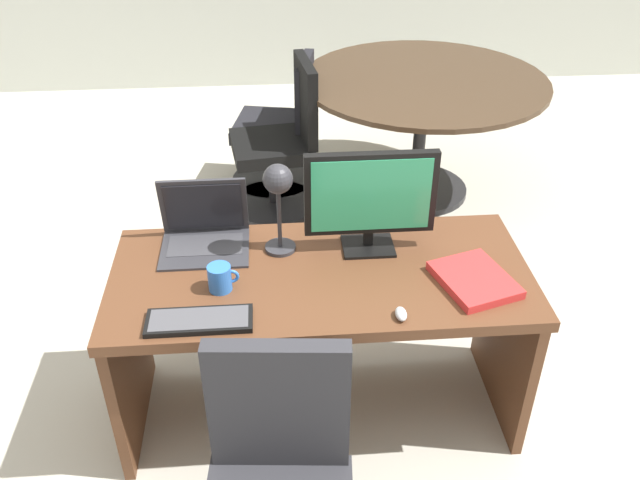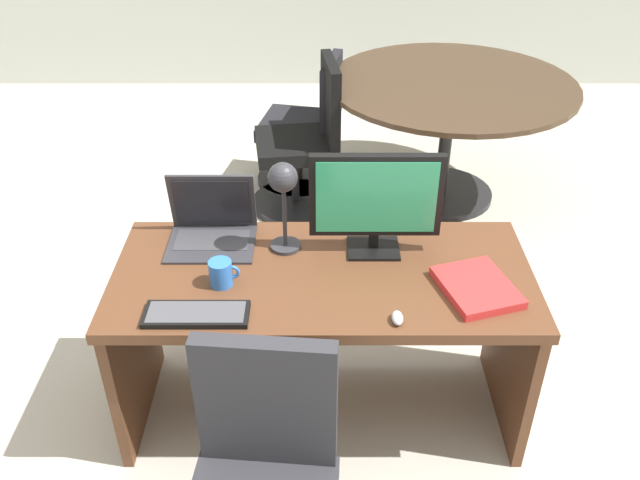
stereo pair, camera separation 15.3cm
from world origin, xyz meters
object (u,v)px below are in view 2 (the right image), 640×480
(desk_lamp, at_px, (280,189))
(meeting_table, at_px, (446,110))
(meeting_chair_near, at_px, (304,135))
(monitor, at_px, (373,199))
(keyboard, at_px, (194,315))
(coffee_mug, at_px, (219,273))
(meeting_chair_far, at_px, (302,151))
(laptop, at_px, (209,220))
(desk, at_px, (320,307))
(book, at_px, (474,287))
(mouse, at_px, (395,318))

(desk_lamp, height_order, meeting_table, desk_lamp)
(desk_lamp, relative_size, meeting_chair_near, 0.44)
(monitor, height_order, meeting_table, monitor)
(meeting_table, distance_m, meeting_chair_near, 0.93)
(keyboard, height_order, desk_lamp, desk_lamp)
(coffee_mug, relative_size, meeting_chair_far, 0.12)
(monitor, relative_size, desk_lamp, 1.30)
(keyboard, distance_m, coffee_mug, 0.20)
(monitor, distance_m, meeting_chair_near, 1.99)
(laptop, height_order, meeting_chair_far, laptop)
(desk, bearing_deg, book, -15.86)
(desk_lamp, height_order, meeting_chair_near, desk_lamp)
(keyboard, bearing_deg, desk, 34.72)
(desk, relative_size, monitor, 3.15)
(laptop, distance_m, meeting_chair_near, 1.86)
(desk_lamp, relative_size, book, 1.10)
(keyboard, bearing_deg, mouse, -2.11)
(coffee_mug, bearing_deg, mouse, -18.61)
(meeting_chair_near, relative_size, meeting_chair_far, 0.92)
(laptop, distance_m, meeting_table, 2.01)
(desk, bearing_deg, meeting_chair_near, 92.81)
(meeting_table, relative_size, meeting_chair_near, 1.73)
(monitor, relative_size, keyboard, 1.39)
(desk_lamp, height_order, book, desk_lamp)
(monitor, bearing_deg, mouse, -83.00)
(monitor, xyz_separation_m, meeting_chair_near, (-0.29, 1.87, -0.60))
(meeting_chair_near, bearing_deg, keyboard, -98.32)
(book, height_order, coffee_mug, coffee_mug)
(laptop, distance_m, meeting_chair_far, 1.57)
(book, xyz_separation_m, meeting_table, (0.23, 1.95, -0.15))
(desk, distance_m, laptop, 0.56)
(monitor, height_order, mouse, monitor)
(coffee_mug, height_order, meeting_chair_near, meeting_chair_near)
(meeting_table, bearing_deg, book, -96.68)
(book, bearing_deg, mouse, -150.89)
(meeting_chair_far, bearing_deg, laptop, -102.81)
(mouse, distance_m, desk_lamp, 0.63)
(desk_lamp, bearing_deg, keyboard, -125.83)
(desk, height_order, coffee_mug, coffee_mug)
(keyboard, height_order, coffee_mug, coffee_mug)
(desk, height_order, keyboard, keyboard)
(keyboard, height_order, meeting_chair_far, meeting_chair_far)
(desk_lamp, height_order, coffee_mug, desk_lamp)
(keyboard, height_order, meeting_chair_near, meeting_chair_near)
(desk, height_order, meeting_chair_far, meeting_chair_far)
(laptop, distance_m, coffee_mug, 0.33)
(monitor, height_order, laptop, monitor)
(keyboard, distance_m, desk_lamp, 0.55)
(meeting_table, xyz_separation_m, meeting_chair_far, (-0.88, -0.12, -0.21))
(laptop, bearing_deg, meeting_chair_near, 79.14)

